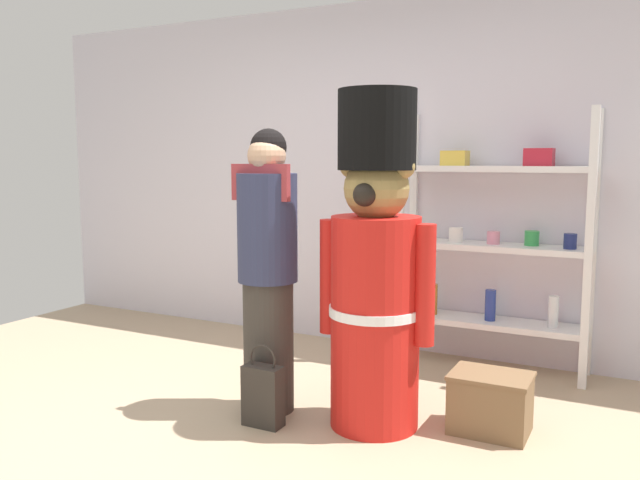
# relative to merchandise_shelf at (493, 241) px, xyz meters

# --- Properties ---
(ground_plane) EXTENTS (6.40, 6.40, 0.00)m
(ground_plane) POSITION_rel_merchandise_shelf_xyz_m (-0.85, -1.98, -0.88)
(ground_plane) COLOR tan
(back_wall) EXTENTS (6.40, 0.12, 2.60)m
(back_wall) POSITION_rel_merchandise_shelf_xyz_m (-0.85, 0.22, 0.42)
(back_wall) COLOR silver
(back_wall) RESTS_ON ground_plane
(merchandise_shelf) EXTENTS (1.28, 0.35, 1.76)m
(merchandise_shelf) POSITION_rel_merchandise_shelf_xyz_m (0.00, 0.00, 0.00)
(merchandise_shelf) COLOR white
(merchandise_shelf) RESTS_ON ground_plane
(teddy_bear_guard) EXTENTS (0.65, 0.49, 1.79)m
(teddy_bear_guard) POSITION_rel_merchandise_shelf_xyz_m (-0.34, -1.27, -0.04)
(teddy_bear_guard) COLOR red
(teddy_bear_guard) RESTS_ON ground_plane
(person_shopper) EXTENTS (0.35, 0.34, 1.60)m
(person_shopper) POSITION_rel_merchandise_shelf_xyz_m (-0.96, -1.35, -0.05)
(person_shopper) COLOR #38332D
(person_shopper) RESTS_ON ground_plane
(shopping_bag) EXTENTS (0.22, 0.11, 0.45)m
(shopping_bag) POSITION_rel_merchandise_shelf_xyz_m (-0.87, -1.56, -0.71)
(shopping_bag) COLOR #332D28
(shopping_bag) RESTS_ON ground_plane
(display_crate) EXTENTS (0.41, 0.31, 0.32)m
(display_crate) POSITION_rel_merchandise_shelf_xyz_m (0.24, -1.08, -0.72)
(display_crate) COLOR brown
(display_crate) RESTS_ON ground_plane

